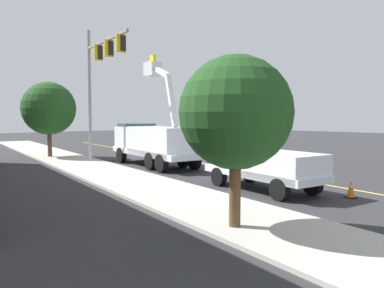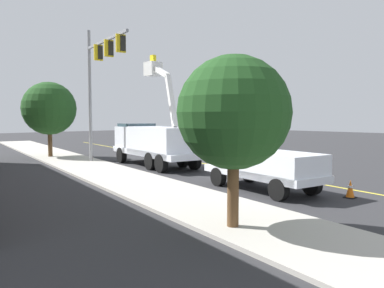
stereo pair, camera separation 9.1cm
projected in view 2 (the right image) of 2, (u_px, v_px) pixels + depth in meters
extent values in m
plane|color=#2D2D30|center=(195.00, 162.00, 26.37)|extent=(120.00, 120.00, 0.00)
cube|color=#B2ADA3|center=(95.00, 169.00, 22.42)|extent=(59.79, 13.28, 0.12)
cube|color=yellow|center=(195.00, 162.00, 26.37)|extent=(49.36, 8.27, 0.01)
cube|color=white|center=(156.00, 152.00, 24.18)|extent=(8.50, 3.80, 0.36)
cube|color=white|center=(138.00, 138.00, 26.30)|extent=(2.97, 2.74, 1.60)
cube|color=#384C56|center=(136.00, 128.00, 26.42)|extent=(2.12, 2.36, 0.64)
cube|color=white|center=(163.00, 142.00, 23.31)|extent=(5.58, 3.32, 1.80)
cube|color=white|center=(171.00, 101.00, 22.35)|extent=(1.32, 0.59, 3.13)
cube|color=white|center=(160.00, 71.00, 23.67)|extent=(2.36, 0.86, 1.07)
cube|color=white|center=(153.00, 69.00, 24.65)|extent=(0.90, 0.90, 0.90)
cube|color=yellow|center=(153.00, 60.00, 24.60)|extent=(0.36, 0.24, 0.60)
cylinder|color=black|center=(122.00, 155.00, 25.97)|extent=(1.08, 0.50, 1.04)
cylinder|color=black|center=(151.00, 153.00, 27.21)|extent=(1.08, 0.50, 1.04)
cylinder|color=black|center=(151.00, 161.00, 22.36)|extent=(1.08, 0.50, 1.04)
cylinder|color=black|center=(183.00, 159.00, 23.59)|extent=(1.08, 0.50, 1.04)
cylinder|color=black|center=(161.00, 163.00, 21.26)|extent=(1.08, 0.50, 1.04)
cylinder|color=black|center=(194.00, 161.00, 22.50)|extent=(1.08, 0.50, 1.04)
cube|color=white|center=(262.00, 173.00, 16.13)|extent=(5.87, 2.98, 0.30)
cube|color=white|center=(243.00, 157.00, 17.11)|extent=(2.30, 2.23, 1.10)
cube|color=#384C56|center=(240.00, 147.00, 17.24)|extent=(1.61, 1.96, 0.56)
cube|color=white|center=(280.00, 166.00, 15.26)|extent=(3.66, 2.62, 1.10)
cylinder|color=black|center=(218.00, 177.00, 17.17)|extent=(0.88, 0.43, 0.84)
cylinder|color=black|center=(249.00, 173.00, 18.21)|extent=(0.88, 0.43, 0.84)
cylinder|color=black|center=(279.00, 190.00, 14.09)|extent=(0.88, 0.43, 0.84)
cylinder|color=black|center=(312.00, 185.00, 15.13)|extent=(0.88, 0.43, 0.84)
cube|color=silver|center=(184.00, 144.00, 32.71)|extent=(5.04, 2.65, 0.70)
cube|color=#384C56|center=(183.00, 137.00, 32.79)|extent=(3.68, 2.21, 0.60)
cylinder|color=black|center=(203.00, 150.00, 31.85)|extent=(0.71, 0.35, 0.68)
cylinder|color=black|center=(186.00, 151.00, 30.91)|extent=(0.71, 0.35, 0.68)
cylinder|color=black|center=(183.00, 148.00, 34.57)|extent=(0.71, 0.35, 0.68)
cylinder|color=black|center=(166.00, 148.00, 33.63)|extent=(0.71, 0.35, 0.68)
cube|color=black|center=(350.00, 197.00, 14.63)|extent=(0.40, 0.40, 0.04)
cone|color=orange|center=(350.00, 188.00, 14.60)|extent=(0.32, 0.32, 0.67)
cylinder|color=white|center=(350.00, 187.00, 14.60)|extent=(0.20, 0.20, 0.08)
cube|color=black|center=(155.00, 158.00, 28.70)|extent=(0.40, 0.40, 0.04)
cone|color=orange|center=(155.00, 153.00, 28.67)|extent=(0.32, 0.32, 0.69)
cylinder|color=white|center=(155.00, 152.00, 28.67)|extent=(0.20, 0.20, 0.08)
cylinder|color=gray|center=(90.00, 97.00, 25.73)|extent=(0.22, 0.22, 8.97)
cube|color=gray|center=(106.00, 40.00, 22.86)|extent=(6.29, 1.19, 0.16)
cube|color=gold|center=(98.00, 53.00, 24.03)|extent=(0.21, 0.57, 1.00)
cube|color=black|center=(100.00, 53.00, 24.08)|extent=(0.25, 0.35, 0.84)
cube|color=gold|center=(109.00, 48.00, 22.52)|extent=(0.21, 0.57, 1.00)
cube|color=black|center=(110.00, 48.00, 22.58)|extent=(0.25, 0.35, 0.84)
cube|color=gold|center=(121.00, 43.00, 21.01)|extent=(0.21, 0.57, 1.00)
cube|color=black|center=(122.00, 44.00, 21.07)|extent=(0.25, 0.35, 0.84)
cylinder|color=brown|center=(233.00, 192.00, 10.36)|extent=(0.32, 0.32, 2.17)
sphere|color=#1E471C|center=(234.00, 112.00, 10.21)|extent=(3.11, 3.11, 3.11)
cylinder|color=brown|center=(50.00, 142.00, 28.86)|extent=(0.32, 0.32, 2.39)
sphere|color=#1E471C|center=(49.00, 108.00, 28.68)|extent=(4.02, 4.02, 4.02)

